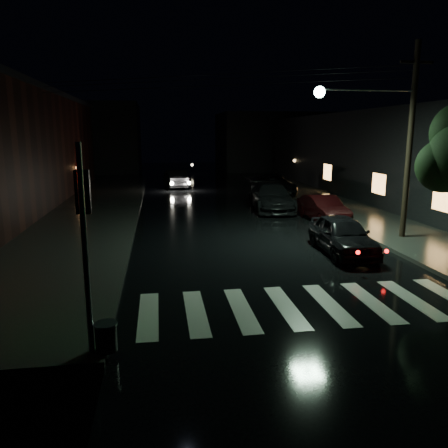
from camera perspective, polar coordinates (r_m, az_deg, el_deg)
name	(u,v)px	position (r m, az deg, el deg)	size (l,w,h in m)	color
ground	(198,320)	(11.01, -3.48, -12.45)	(120.00, 120.00, 0.00)	black
sidewalk_left	(82,217)	(24.76, -18.07, 0.84)	(6.00, 44.00, 0.15)	#282826
sidewalk_right	(345,210)	(26.71, 15.54, 1.76)	(4.00, 44.00, 0.15)	#282826
building_right	(420,156)	(33.24, 24.18, 8.13)	(10.00, 40.00, 6.00)	black
building_far_left	(80,138)	(55.76, -18.33, 10.63)	(14.00, 10.00, 8.00)	black
building_far_right	(275,142)	(56.98, 6.66, 10.65)	(14.00, 10.00, 7.00)	black
crosswalk	(308,305)	(12.06, 10.89, -10.40)	(9.00, 3.00, 0.01)	beige
signal_pole_corner	(96,285)	(9.14, -16.39, -7.69)	(0.68, 0.61, 4.20)	slate
utility_pole	(396,131)	(19.57, 21.51, 11.21)	(4.92, 0.44, 8.00)	black
parked_car_a	(342,235)	(17.24, 15.19, -1.36)	(1.70, 4.23, 1.44)	black
parked_car_b	(323,208)	(23.31, 12.82, 1.99)	(1.43, 4.11, 1.36)	black
parked_car_c	(271,197)	(26.27, 6.19, 3.55)	(2.24, 5.50, 1.60)	black
parked_car_d	(274,185)	(32.65, 6.52, 5.10)	(2.57, 5.57, 1.55)	black
oncoming_car	(176,179)	(37.43, -6.34, 5.90)	(1.58, 4.53, 1.49)	black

